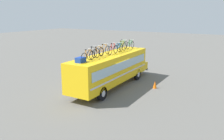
% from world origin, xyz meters
% --- Properties ---
extents(ground_plane, '(120.00, 120.00, 0.00)m').
position_xyz_m(ground_plane, '(0.00, 0.00, 0.00)').
color(ground_plane, '#605E59').
extents(bus, '(10.84, 2.38, 2.89)m').
position_xyz_m(bus, '(0.16, 0.00, 1.69)').
color(bus, yellow).
rests_on(bus, ground).
extents(luggage_bag_1, '(0.67, 0.51, 0.36)m').
position_xyz_m(luggage_bag_1, '(-3.91, 0.17, 3.08)').
color(luggage_bag_1, '#193899').
rests_on(luggage_bag_1, bus).
extents(rooftop_bicycle_1, '(1.63, 0.44, 0.87)m').
position_xyz_m(rooftop_bicycle_1, '(-3.15, 0.08, 3.26)').
color(rooftop_bicycle_1, black).
rests_on(rooftop_bicycle_1, bus).
extents(rooftop_bicycle_2, '(1.69, 0.44, 0.97)m').
position_xyz_m(rooftop_bicycle_2, '(-2.29, 0.18, 3.30)').
color(rooftop_bicycle_2, black).
rests_on(rooftop_bicycle_2, bus).
extents(rooftop_bicycle_3, '(1.68, 0.44, 0.87)m').
position_xyz_m(rooftop_bicycle_3, '(-1.42, 0.33, 3.26)').
color(rooftop_bicycle_3, black).
rests_on(rooftop_bicycle_3, bus).
extents(rooftop_bicycle_4, '(1.75, 0.44, 0.95)m').
position_xyz_m(rooftop_bicycle_4, '(-0.52, 0.32, 3.29)').
color(rooftop_bicycle_4, black).
rests_on(rooftop_bicycle_4, bus).
extents(rooftop_bicycle_5, '(1.69, 0.44, 0.95)m').
position_xyz_m(rooftop_bicycle_5, '(0.26, -0.05, 3.29)').
color(rooftop_bicycle_5, black).
rests_on(rooftop_bicycle_5, bus).
extents(rooftop_bicycle_6, '(1.67, 0.44, 0.87)m').
position_xyz_m(rooftop_bicycle_6, '(1.23, -0.06, 3.26)').
color(rooftop_bicycle_6, black).
rests_on(rooftop_bicycle_6, bus).
extents(rooftop_bicycle_7, '(1.77, 0.44, 0.98)m').
position_xyz_m(rooftop_bicycle_7, '(2.02, 0.03, 3.30)').
color(rooftop_bicycle_7, black).
rests_on(rooftop_bicycle_7, bus).
extents(rooftop_bicycle_8, '(1.81, 0.44, 0.98)m').
position_xyz_m(rooftop_bicycle_8, '(2.92, 0.36, 3.30)').
color(rooftop_bicycle_8, black).
rests_on(rooftop_bicycle_8, bus).
extents(rooftop_bicycle_9, '(1.66, 0.44, 0.90)m').
position_xyz_m(rooftop_bicycle_9, '(3.81, 0.02, 3.27)').
color(rooftop_bicycle_9, black).
rests_on(rooftop_bicycle_9, bus).
extents(traffic_cone, '(0.33, 0.33, 0.64)m').
position_xyz_m(traffic_cone, '(1.63, -3.42, 0.32)').
color(traffic_cone, orange).
rests_on(traffic_cone, ground).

